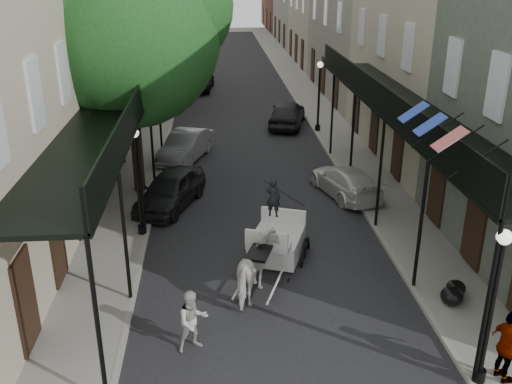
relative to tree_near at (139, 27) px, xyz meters
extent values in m
plane|color=gray|center=(4.20, -10.18, -6.49)|extent=(140.00, 140.00, 0.00)
cube|color=black|center=(4.20, 9.82, -6.48)|extent=(8.00, 90.00, 0.01)
cube|color=gray|center=(-0.80, 9.82, -6.43)|extent=(2.20, 90.00, 0.12)
cube|color=gray|center=(9.20, 9.82, -6.43)|extent=(2.20, 90.00, 0.12)
cube|color=#A99F87|center=(-4.40, 19.82, -1.24)|extent=(5.00, 80.00, 10.50)
cube|color=gray|center=(12.80, 19.82, -1.24)|extent=(5.00, 80.00, 10.50)
cube|color=black|center=(-0.80, -3.18, -2.49)|extent=(2.20, 18.00, 0.12)
cube|color=black|center=(0.25, -3.18, -1.99)|extent=(0.06, 18.00, 1.00)
cylinder|color=black|center=(0.20, -12.18, -4.37)|extent=(0.10, 0.10, 4.00)
cylinder|color=black|center=(0.20, -4.18, -4.37)|extent=(0.10, 0.10, 4.00)
cylinder|color=black|center=(0.20, 3.82, -4.37)|extent=(0.10, 0.10, 4.00)
cube|color=black|center=(9.20, -3.18, -2.49)|extent=(2.20, 18.00, 0.12)
cube|color=black|center=(8.15, -3.18, -1.99)|extent=(0.06, 18.00, 1.00)
cylinder|color=black|center=(8.20, -12.18, -4.37)|extent=(0.10, 0.10, 4.00)
cylinder|color=black|center=(8.20, -4.18, -4.37)|extent=(0.10, 0.10, 4.00)
cylinder|color=black|center=(8.20, 3.82, -4.37)|extent=(0.10, 0.10, 4.00)
cylinder|color=#382619|center=(-0.40, -0.18, -3.57)|extent=(0.44, 0.44, 5.60)
sphere|color=#184B21|center=(-0.40, -0.18, -0.29)|extent=(6.80, 6.80, 6.80)
sphere|color=#184B21|center=(0.96, 0.42, 0.71)|extent=(5.10, 5.10, 5.10)
cylinder|color=#382619|center=(-0.40, 13.82, -3.85)|extent=(0.44, 0.44, 5.04)
sphere|color=#184B21|center=(-0.40, 13.82, -0.91)|extent=(6.00, 6.00, 6.00)
sphere|color=#184B21|center=(0.80, 14.42, -0.01)|extent=(4.50, 4.50, 4.50)
cylinder|color=black|center=(8.30, -12.18, -6.22)|extent=(0.28, 0.28, 0.30)
cylinder|color=black|center=(8.30, -12.18, -4.67)|extent=(0.12, 0.12, 3.40)
sphere|color=white|center=(8.30, -12.18, -2.82)|extent=(0.32, 0.32, 0.32)
cylinder|color=black|center=(0.10, -4.18, -6.22)|extent=(0.28, 0.28, 0.30)
cylinder|color=black|center=(0.10, -4.18, -4.67)|extent=(0.12, 0.12, 3.40)
sphere|color=white|center=(0.10, -4.18, -2.82)|extent=(0.32, 0.32, 0.32)
cylinder|color=black|center=(8.30, 7.82, -6.22)|extent=(0.28, 0.28, 0.30)
cylinder|color=black|center=(8.30, 7.82, -4.67)|extent=(0.12, 0.12, 3.40)
sphere|color=white|center=(8.30, 7.82, -2.82)|extent=(0.32, 0.32, 0.32)
imported|color=silver|center=(3.72, -8.20, -5.62)|extent=(1.58, 2.26, 1.74)
torus|color=black|center=(3.93, -5.03, -5.83)|extent=(0.55, 1.31, 1.36)
torus|color=black|center=(5.56, -5.61, -5.83)|extent=(0.55, 1.31, 1.36)
torus|color=black|center=(3.64, -6.49, -6.15)|extent=(0.31, 0.69, 0.71)
torus|color=black|center=(4.87, -6.93, -6.15)|extent=(0.31, 0.69, 0.71)
cube|color=silver|center=(4.68, -5.52, -5.38)|extent=(2.03, 2.28, 0.74)
cube|color=silver|center=(4.31, -6.56, -4.85)|extent=(1.39, 0.97, 0.13)
cube|color=silver|center=(4.22, -6.81, -4.54)|extent=(1.23, 0.52, 0.53)
imported|color=black|center=(4.31, -6.56, -4.20)|extent=(0.50, 0.41, 1.19)
imported|color=#B1B1A7|center=(1.99, -10.39, -5.70)|extent=(0.94, 0.85, 1.58)
imported|color=gray|center=(-1.60, 3.31, -5.62)|extent=(1.09, 1.05, 1.49)
imported|color=gray|center=(8.84, -12.18, -5.50)|extent=(0.59, 1.08, 1.74)
imported|color=black|center=(0.93, -1.68, -5.80)|extent=(2.95, 4.35, 1.37)
imported|color=gray|center=(1.30, 3.82, -5.82)|extent=(2.69, 4.30, 1.34)
imported|color=black|center=(1.60, 19.09, -5.88)|extent=(2.52, 4.61, 1.22)
imported|color=silver|center=(7.80, -1.08, -5.90)|extent=(2.63, 4.33, 1.17)
imported|color=black|center=(6.80, 9.23, -5.74)|extent=(2.78, 4.66, 1.49)
ellipsoid|color=black|center=(8.88, -9.21, -6.11)|extent=(0.62, 0.62, 0.52)
ellipsoid|color=black|center=(9.18, -8.76, -6.15)|extent=(0.54, 0.54, 0.43)
camera|label=1|loc=(2.60, -21.86, 2.28)|focal=40.00mm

